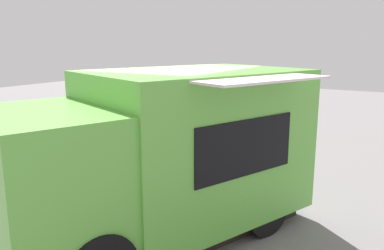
# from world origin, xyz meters

# --- Properties ---
(ground_plane) EXTENTS (40.00, 40.00, 0.00)m
(ground_plane) POSITION_xyz_m (0.00, 0.00, 0.00)
(ground_plane) COLOR gray
(food_truck) EXTENTS (5.08, 4.01, 2.47)m
(food_truck) POSITION_xyz_m (0.89, 0.56, 1.19)
(food_truck) COLOR #68BB45
(food_truck) RESTS_ON ground_plane
(planter_flowering_far) EXTENTS (0.44, 0.44, 0.73)m
(planter_flowering_far) POSITION_xyz_m (-3.34, -0.04, 0.37)
(planter_flowering_far) COLOR silver
(planter_flowering_far) RESTS_ON ground_plane
(plaza_bench) EXTENTS (1.25, 1.39, 0.48)m
(plaza_bench) POSITION_xyz_m (-3.87, -3.54, 0.36)
(plaza_bench) COLOR #7F5F47
(plaza_bench) RESTS_ON ground_plane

